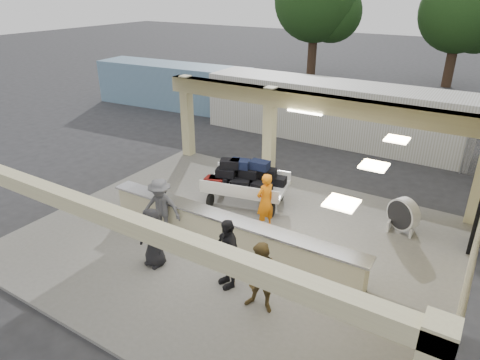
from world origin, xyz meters
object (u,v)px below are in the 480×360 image
Objects in this scene: luggage_cart at (245,179)px; passenger_d at (153,238)px; baggage_handler at (265,201)px; passenger_a at (262,278)px; baggage_counter at (227,232)px; passenger_b at (228,253)px; passenger_c at (161,208)px; drum_fan at (403,214)px; container_blue at (173,85)px; container_white at (332,111)px.

luggage_cart is 4.33m from passenger_d.
passenger_d is (-1.58, -3.24, -0.07)m from baggage_handler.
passenger_a reaches higher than passenger_d.
baggage_counter is 2.78m from passenger_a.
baggage_counter is at bearing -81.87° from luggage_cart.
baggage_handler is 2.97m from passenger_b.
passenger_c reaches higher than baggage_handler.
drum_fan is (4.04, 3.49, 0.11)m from baggage_counter.
passenger_a is at bearing 46.97° from baggage_handler.
passenger_d is 16.88m from container_blue.
container_white is (-5.14, 7.38, 0.68)m from drum_fan.
passenger_b is 3.09m from passenger_c.
passenger_c is (-2.95, 0.90, -0.01)m from passenger_b.
passenger_c is at bearing 157.65° from passenger_a.
luggage_cart is 1.71× the size of passenger_a.
drum_fan is 0.63× the size of passenger_a.
container_blue is at bearing 165.41° from passenger_b.
luggage_cart is at bearing -89.45° from container_white.
container_white is (-0.12, 8.28, 0.39)m from luggage_cart.
baggage_counter is at bearing -49.38° from container_blue.
passenger_a is 0.14× the size of container_white.
passenger_c is (-6.03, -3.99, 0.33)m from drum_fan.
passenger_b is at bearing -50.39° from container_blue.
passenger_c is at bearing -120.59° from luggage_cart.
baggage_handler reaches higher than luggage_cart.
passenger_b reaches higher than baggage_counter.
container_blue reaches higher than baggage_counter.
passenger_a is (3.10, -4.35, -0.00)m from luggage_cart.
container_blue is at bearing 135.19° from baggage_counter.
drum_fan is 5.79m from passenger_b.
drum_fan is 9.02m from container_white.
luggage_cart is 2.70× the size of drum_fan.
container_white is (-1.49, 9.36, 0.37)m from baggage_handler.
baggage_handler reaches higher than drum_fan.
baggage_handler is 0.14× the size of container_white.
passenger_b is 1.13× the size of passenger_d.
passenger_c reaches higher than passenger_d.
passenger_d is (-5.23, -5.22, 0.24)m from drum_fan.
baggage_handler is (1.37, -1.09, 0.02)m from luggage_cart.
passenger_b is at bearing 157.85° from passenger_a.
passenger_a is (-1.93, -5.24, 0.29)m from drum_fan.
baggage_handler is 1.03× the size of passenger_a.
passenger_a is 1.21m from passenger_b.
container_blue reaches higher than passenger_b.
drum_fan is at bearing -31.78° from container_blue.
baggage_counter is 0.83× the size of container_blue.
baggage_counter is at bearing 135.00° from passenger_a.
baggage_handler is at bearing 20.59° from passenger_c.
drum_fan is 7.24m from passenger_c.
container_white is 10.54m from container_blue.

